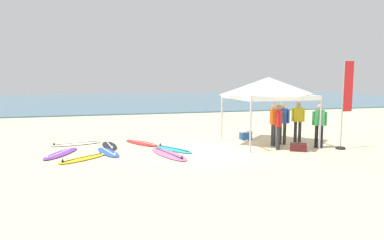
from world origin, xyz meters
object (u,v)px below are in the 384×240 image
Objects in this scene: surfboard_red at (141,143)px; person_red at (278,124)px; person_blue at (283,121)px; person_yellow at (298,119)px; banner_flag at (345,108)px; surfboard_white at (76,144)px; surfboard_purple at (61,153)px; surfboard_cyan at (173,149)px; person_green at (319,123)px; canopy_tent at (269,86)px; surfboard_blue at (108,152)px; person_orange at (274,122)px; surfboard_black at (109,146)px; surfboard_pink at (169,154)px; gear_bag_near_tent at (298,147)px; cooler_box at (246,135)px; surfboard_yellow at (82,158)px.

surfboard_red is 1.26× the size of person_red.
person_blue is 0.93m from person_yellow.
banner_flag is (0.87, -1.78, 0.59)m from person_yellow.
surfboard_purple is at bearing -103.35° from surfboard_white.
person_green is (5.55, -1.14, 0.95)m from surfboard_cyan.
person_green is at bearing -41.79° from canopy_tent.
surfboard_blue is (-2.41, 0.12, -0.00)m from surfboard_cyan.
surfboard_purple is at bearing 170.57° from person_red.
person_orange and person_blue have the same top height.
person_blue reaches higher than surfboard_white.
surfboard_black is 6.68m from person_red.
surfboard_pink is (0.62, -2.46, -0.00)m from surfboard_red.
person_green and person_yellow have the same top height.
surfboard_white is at bearing 162.20° from person_orange.
banner_flag is (2.28, -1.79, -0.81)m from canopy_tent.
person_yellow is at bearing 0.62° from surfboard_blue.
gear_bag_near_tent is (8.49, -1.81, 0.10)m from surfboard_purple.
gear_bag_near_tent is 2.95m from cooler_box.
cooler_box is (5.90, -0.04, 0.16)m from surfboard_black.
person_yellow is at bearing 5.95° from surfboard_yellow.
cooler_box is at bearing 104.90° from person_orange.
surfboard_white is 1.25× the size of person_yellow.
surfboard_red is at bearing 167.42° from person_yellow.
person_blue is at bearing -15.35° from surfboard_white.
canopy_tent is 4.68m from surfboard_cyan.
surfboard_red is 1.26× the size of person_orange.
surfboard_purple is at bearing 175.45° from person_orange.
surfboard_white is (-2.63, 0.53, 0.00)m from surfboard_red.
cooler_box is (-0.27, 2.33, -0.79)m from person_red.
surfboard_white is at bearing 168.64° from surfboard_red.
surfboard_blue is 7.93m from person_yellow.
surfboard_red is 3.58× the size of gear_bag_near_tent.
canopy_tent is 7.75m from surfboard_yellow.
surfboard_white is at bearing 164.65° from person_blue.
canopy_tent is at bearing 7.11° from surfboard_yellow.
surfboard_cyan is at bearing 179.03° from person_blue.
surfboard_black is 1.14× the size of person_yellow.
gear_bag_near_tent reaches higher than surfboard_cyan.
person_blue reaches higher than surfboard_red.
surfboard_blue is 7.03m from gear_bag_near_tent.
banner_flag is (6.69, -0.76, 1.54)m from surfboard_pink.
surfboard_black is at bearing 160.88° from banner_flag.
canopy_tent reaches higher than gear_bag_near_tent.
surfboard_black is 1.14× the size of person_blue.
surfboard_yellow is 2.96× the size of gear_bag_near_tent.
person_green is at bearing -47.45° from person_blue.
canopy_tent is 1.78× the size of person_orange.
person_orange is (-1.50, 0.85, 0.00)m from person_green.
gear_bag_near_tent is (-1.88, 0.12, -1.43)m from banner_flag.
person_orange is (5.03, -1.93, 0.95)m from surfboard_red.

